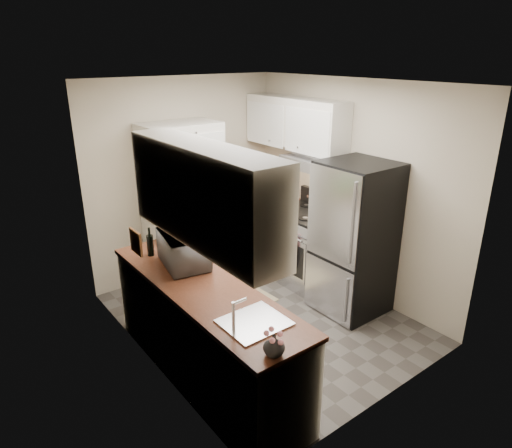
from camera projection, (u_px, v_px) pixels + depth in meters
name	position (u px, v px, depth m)	size (l,w,h in m)	color
ground	(263.00, 318.00, 5.05)	(3.20, 3.20, 0.00)	#56514C
room_shell	(263.00, 176.00, 4.45)	(2.64, 3.24, 2.52)	beige
pantry_cabinet	(184.00, 206.00, 5.55)	(0.90, 0.55, 2.00)	silver
base_cabinet_left	(205.00, 334.00, 4.01)	(0.60, 2.30, 0.88)	silver
countertop_left	(203.00, 287.00, 3.85)	(0.63, 2.33, 0.04)	brown
base_cabinet_right	(266.00, 230.00, 6.34)	(0.60, 0.80, 0.88)	silver
countertop_right	(266.00, 198.00, 6.17)	(0.63, 0.83, 0.04)	brown
electric_range	(305.00, 246.00, 5.72)	(0.71, 0.78, 1.13)	#B7B7BC
refrigerator	(354.00, 239.00, 4.97)	(0.70, 0.72, 1.70)	#B7B7BC
microwave	(184.00, 249.00, 4.16)	(0.55, 0.37, 0.30)	#A6A6AA
wine_bottle	(150.00, 243.00, 4.36)	(0.07, 0.07, 0.26)	black
flower_vase	(274.00, 345.00, 2.94)	(0.14, 0.14, 0.15)	white
cutting_board	(164.00, 229.00, 4.67)	(0.02, 0.23, 0.29)	green
toaster_oven	(266.00, 187.00, 6.24)	(0.28, 0.35, 0.20)	#A8A8AC
fruit_basket	(265.00, 176.00, 6.16)	(0.29, 0.29, 0.12)	#FF4200
kitchen_mat	(236.00, 293.00, 5.55)	(0.57, 0.91, 0.01)	tan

